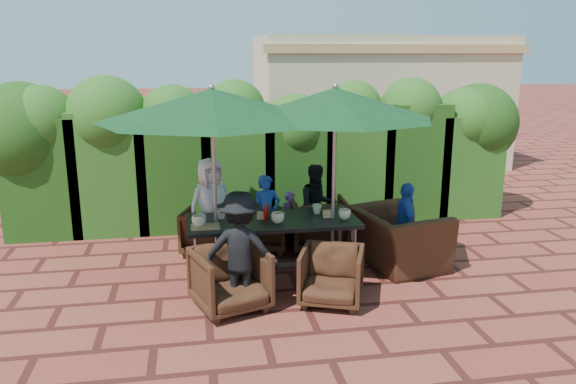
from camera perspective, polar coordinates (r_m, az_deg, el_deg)
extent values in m
plane|color=maroon|center=(7.49, 0.24, -8.16)|extent=(80.00, 80.00, 0.00)
cube|color=black|center=(7.19, -1.53, -2.98)|extent=(2.17, 0.90, 0.05)
cube|color=gray|center=(7.39, -1.50, -7.47)|extent=(1.97, 0.05, 0.05)
cylinder|color=gray|center=(6.91, -9.25, -7.17)|extent=(0.05, 0.05, 0.70)
cylinder|color=gray|center=(7.57, -9.33, -5.27)|extent=(0.05, 0.05, 0.70)
cylinder|color=gray|center=(7.19, 6.75, -6.23)|extent=(0.05, 0.05, 0.70)
cylinder|color=gray|center=(7.82, 5.29, -4.49)|extent=(0.05, 0.05, 0.70)
cylinder|color=gray|center=(7.36, -7.16, -8.56)|extent=(0.44, 0.44, 0.03)
cylinder|color=gray|center=(6.99, -7.45, 0.45)|extent=(0.04, 0.04, 2.40)
cone|color=black|center=(6.82, -7.72, 8.80)|extent=(2.79, 2.79, 0.38)
sphere|color=gray|center=(6.81, -7.78, 10.48)|extent=(0.08, 0.08, 0.08)
cylinder|color=gray|center=(7.49, 4.46, -8.05)|extent=(0.44, 0.44, 0.03)
cylinder|color=gray|center=(7.13, 4.64, 0.80)|extent=(0.04, 0.04, 2.40)
cone|color=black|center=(6.97, 4.81, 8.99)|extent=(2.48, 2.48, 0.38)
sphere|color=gray|center=(6.96, 4.84, 10.63)|extent=(0.08, 0.08, 0.08)
imported|color=black|center=(8.16, -7.99, -3.68)|extent=(0.88, 0.85, 0.73)
imported|color=black|center=(8.28, -2.02, -3.33)|extent=(0.90, 0.88, 0.72)
imported|color=black|center=(8.24, 3.14, -3.02)|extent=(0.85, 0.80, 0.83)
imported|color=black|center=(6.38, -5.88, -8.51)|extent=(0.95, 0.92, 0.78)
imported|color=black|center=(6.52, 4.44, -8.24)|extent=(0.88, 0.86, 0.72)
imported|color=black|center=(7.69, 11.21, -3.72)|extent=(1.00, 1.32, 1.03)
imported|color=white|center=(8.04, -7.83, -1.46)|extent=(0.79, 0.64, 1.40)
imported|color=#214DB5|center=(8.06, -2.18, -2.25)|extent=(0.46, 0.40, 1.13)
imported|color=black|center=(8.31, 2.99, -1.41)|extent=(0.63, 0.42, 1.24)
imported|color=black|center=(6.32, -4.86, -5.91)|extent=(0.94, 0.60, 1.35)
imported|color=#214DB5|center=(7.73, 11.85, -3.24)|extent=(0.39, 0.69, 1.14)
imported|color=#C3458C|center=(8.24, -5.61, -3.05)|extent=(0.34, 0.30, 0.83)
imported|color=purple|center=(8.34, 0.24, -2.75)|extent=(0.33, 0.28, 0.83)
imported|color=#268D43|center=(11.49, 4.43, 4.36)|extent=(1.71, 0.66, 1.81)
imported|color=#C3458C|center=(11.94, 7.36, 4.25)|extent=(0.87, 0.62, 1.64)
imported|color=#9899A0|center=(12.36, 13.60, 4.58)|extent=(1.23, 1.05, 1.76)
imported|color=beige|center=(6.97, -9.03, -2.88)|extent=(0.18, 0.18, 0.14)
imported|color=beige|center=(7.24, -6.78, -2.26)|extent=(0.13, 0.13, 0.12)
imported|color=beige|center=(7.02, -1.05, -2.62)|extent=(0.17, 0.17, 0.13)
imported|color=beige|center=(7.42, 2.96, -1.74)|extent=(0.13, 0.13, 0.12)
imported|color=beige|center=(7.21, 5.77, -2.26)|extent=(0.16, 0.16, 0.13)
cylinder|color=#B20C0A|center=(7.14, -2.32, -2.19)|extent=(0.04, 0.04, 0.17)
cylinder|color=#4C230C|center=(7.26, -2.04, -1.90)|extent=(0.04, 0.04, 0.17)
cube|color=#AF7A54|center=(6.92, -8.41, -3.51)|extent=(0.35, 0.25, 0.02)
cube|color=tan|center=(7.18, -2.70, -2.37)|extent=(0.12, 0.06, 0.10)
cube|color=tan|center=(7.26, 4.03, -2.22)|extent=(0.12, 0.06, 0.10)
cube|color=#143C10|center=(9.59, -23.42, 1.48)|extent=(1.15, 0.95, 1.86)
sphere|color=#143C10|center=(9.46, -23.91, 6.40)|extent=(1.18, 1.18, 1.18)
cube|color=#143C10|center=(9.40, -17.51, 2.02)|extent=(1.15, 0.95, 1.95)
sphere|color=#143C10|center=(9.26, -17.91, 7.32)|extent=(1.27, 1.27, 1.27)
cube|color=#143C10|center=(9.32, -11.41, 2.20)|extent=(1.15, 0.95, 1.92)
sphere|color=#143C10|center=(9.18, -11.67, 7.46)|extent=(1.04, 1.04, 1.04)
cube|color=#143C10|center=(9.33, -5.27, 2.73)|extent=(1.15, 0.95, 2.01)
sphere|color=#143C10|center=(9.20, -5.40, 8.27)|extent=(0.99, 0.99, 0.99)
cube|color=#143C10|center=(9.49, 0.78, 2.03)|extent=(1.15, 0.95, 1.70)
sphere|color=#143C10|center=(9.36, 0.80, 6.53)|extent=(1.13, 1.13, 1.13)
cube|color=#143C10|center=(9.69, 6.61, 3.11)|extent=(1.15, 0.95, 2.01)
sphere|color=#143C10|center=(9.56, 6.77, 8.44)|extent=(0.93, 0.93, 0.93)
cube|color=#143C10|center=(10.02, 12.11, 3.18)|extent=(1.15, 0.95, 1.99)
sphere|color=#143C10|center=(9.90, 12.38, 8.27)|extent=(1.06, 1.06, 1.06)
cube|color=#143C10|center=(10.45, 17.19, 2.70)|extent=(1.15, 0.95, 1.77)
sphere|color=#143C10|center=(10.34, 17.50, 6.97)|extent=(1.13, 1.13, 1.13)
sphere|color=#143C10|center=(9.66, -25.40, 5.38)|extent=(1.60, 1.60, 1.60)
sphere|color=#143C10|center=(10.57, 18.68, 6.64)|extent=(1.40, 1.40, 1.40)
cube|color=beige|center=(14.66, 9.06, 9.07)|extent=(6.00, 3.00, 3.20)
cube|color=tan|center=(13.24, 11.35, 14.09)|extent=(6.20, 0.25, 0.20)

